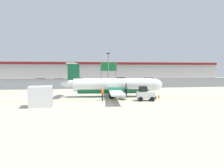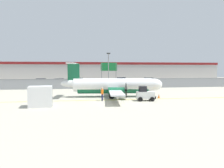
{
  "view_description": "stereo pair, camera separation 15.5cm",
  "coord_description": "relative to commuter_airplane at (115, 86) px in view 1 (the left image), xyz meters",
  "views": [
    {
      "loc": [
        -3.88,
        -23.74,
        3.99
      ],
      "look_at": [
        0.56,
        6.02,
        1.8
      ],
      "focal_mm": 32.0,
      "sensor_mm": 36.0,
      "label": 1
    },
    {
      "loc": [
        -3.73,
        -23.76,
        3.99
      ],
      "look_at": [
        0.56,
        6.02,
        1.8
      ],
      "focal_mm": 32.0,
      "sensor_mm": 36.0,
      "label": 2
    }
  ],
  "objects": [
    {
      "name": "ground_plane",
      "position": [
        -0.83,
        -3.0,
        -1.6
      ],
      "size": [
        140.0,
        140.0,
        0.01
      ],
      "color": "#B2AD99"
    },
    {
      "name": "perimeter_fence",
      "position": [
        -0.83,
        13.0,
        -0.49
      ],
      "size": [
        98.0,
        0.1,
        2.1
      ],
      "color": "gray",
      "rests_on": "ground"
    },
    {
      "name": "parking_lot_strip",
      "position": [
        -0.83,
        24.5,
        -1.54
      ],
      "size": [
        98.0,
        17.0,
        0.12
      ],
      "color": "#38383A",
      "rests_on": "ground"
    },
    {
      "name": "background_building",
      "position": [
        -0.83,
        42.99,
        1.66
      ],
      "size": [
        91.0,
        8.1,
        6.5
      ],
      "color": "#BCB7B2",
      "rests_on": "ground"
    },
    {
      "name": "commuter_airplane",
      "position": [
        0.0,
        0.0,
        0.0
      ],
      "size": [
        14.97,
        16.08,
        4.92
      ],
      "rotation": [
        0.0,
        0.0,
        -0.09
      ],
      "color": "white",
      "rests_on": "ground"
    },
    {
      "name": "baggage_tug",
      "position": [
        3.23,
        -4.33,
        -0.75
      ],
      "size": [
        2.43,
        1.59,
        1.88
      ],
      "rotation": [
        0.0,
        0.0,
        -0.11
      ],
      "color": "silver",
      "rests_on": "ground"
    },
    {
      "name": "ground_crew_worker",
      "position": [
        -2.2,
        -3.59,
        -0.65
      ],
      "size": [
        0.4,
        0.55,
        1.7
      ],
      "rotation": [
        0.0,
        0.0,
        2.94
      ],
      "color": "#191E4C",
      "rests_on": "ground"
    },
    {
      "name": "cargo_container",
      "position": [
        -9.14,
        -6.52,
        -0.5
      ],
      "size": [
        2.62,
        2.26,
        2.2
      ],
      "rotation": [
        0.0,
        0.0,
        0.12
      ],
      "color": "silver",
      "rests_on": "ground"
    },
    {
      "name": "traffic_cone_near_left",
      "position": [
        3.61,
        -2.37,
        -1.29
      ],
      "size": [
        0.36,
        0.36,
        0.64
      ],
      "color": "orange",
      "rests_on": "ground"
    },
    {
      "name": "traffic_cone_near_right",
      "position": [
        5.87,
        -2.31,
        -1.29
      ],
      "size": [
        0.36,
        0.36,
        0.64
      ],
      "color": "orange",
      "rests_on": "ground"
    },
    {
      "name": "parked_car_0",
      "position": [
        -15.36,
        25.1,
        -0.71
      ],
      "size": [
        4.23,
        2.05,
        1.58
      ],
      "rotation": [
        0.0,
        0.0,
        0.02
      ],
      "color": "black",
      "rests_on": "parking_lot_strip"
    },
    {
      "name": "parked_car_1",
      "position": [
        -10.87,
        24.29,
        -0.71
      ],
      "size": [
        4.25,
        2.09,
        1.58
      ],
      "rotation": [
        0.0,
        0.0,
        3.11
      ],
      "color": "silver",
      "rests_on": "parking_lot_strip"
    },
    {
      "name": "parked_car_2",
      "position": [
        -6.0,
        27.26,
        -0.71
      ],
      "size": [
        4.39,
        2.43,
        1.58
      ],
      "rotation": [
        0.0,
        0.0,
        3.27
      ],
      "color": "navy",
      "rests_on": "parking_lot_strip"
    },
    {
      "name": "parked_car_3",
      "position": [
        -2.04,
        18.33,
        -0.71
      ],
      "size": [
        4.31,
        2.24,
        1.58
      ],
      "rotation": [
        0.0,
        0.0,
        -0.07
      ],
      "color": "navy",
      "rests_on": "parking_lot_strip"
    },
    {
      "name": "parked_car_4",
      "position": [
        1.39,
        20.34,
        -0.71
      ],
      "size": [
        4.33,
        2.29,
        1.58
      ],
      "rotation": [
        0.0,
        0.0,
        0.09
      ],
      "color": "red",
      "rests_on": "parking_lot_strip"
    },
    {
      "name": "parked_car_5",
      "position": [
        6.48,
        29.36,
        -0.71
      ],
      "size": [
        4.28,
        2.16,
        1.58
      ],
      "rotation": [
        0.0,
        0.0,
        3.19
      ],
      "color": "navy",
      "rests_on": "parking_lot_strip"
    },
    {
      "name": "parked_car_6",
      "position": [
        10.35,
        20.26,
        -0.71
      ],
      "size": [
        4.38,
        2.42,
        1.58
      ],
      "rotation": [
        0.0,
        0.0,
        3.01
      ],
      "color": "slate",
      "rests_on": "parking_lot_strip"
    },
    {
      "name": "parked_car_7",
      "position": [
        13.71,
        25.59,
        -0.71
      ],
      "size": [
        4.29,
        2.2,
        1.58
      ],
      "rotation": [
        0.0,
        0.0,
        3.2
      ],
      "color": "silver",
      "rests_on": "parking_lot_strip"
    },
    {
      "name": "apron_light_pole",
      "position": [
        0.38,
        10.38,
        2.7
      ],
      "size": [
        0.7,
        0.3,
        7.27
      ],
      "color": "slate",
      "rests_on": "ground"
    },
    {
      "name": "highway_sign",
      "position": [
        1.04,
        14.84,
        2.54
      ],
      "size": [
        3.6,
        0.14,
        5.5
      ],
      "color": "slate",
      "rests_on": "ground"
    }
  ]
}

